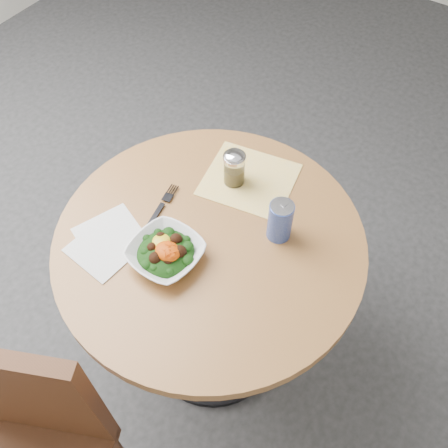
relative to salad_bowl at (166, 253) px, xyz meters
The scene contains 8 objects.
ground 0.79m from the salad_bowl, 63.52° to the left, with size 6.00×6.00×0.00m, color #2A2A2C.
table 0.26m from the salad_bowl, 63.52° to the left, with size 0.90×0.90×0.75m.
cloth_napkin 0.38m from the salad_bowl, 84.00° to the left, with size 0.27×0.25×0.00m, color #F5B50C.
paper_napkins 0.18m from the salad_bowl, 164.37° to the right, with size 0.22×0.25×0.00m.
salad_bowl is the anchor object (origin of this frame).
fork 0.17m from the salad_bowl, 133.57° to the left, with size 0.06×0.21×0.00m.
spice_shaker 0.34m from the salad_bowl, 89.52° to the left, with size 0.07×0.07×0.12m.
beverage_can 0.33m from the salad_bowl, 47.97° to the left, with size 0.07×0.07×0.13m.
Camera 1 is at (0.48, -0.66, 1.92)m, focal length 40.00 mm.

